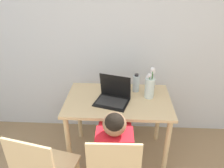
{
  "coord_description": "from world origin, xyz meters",
  "views": [
    {
      "loc": [
        0.01,
        -0.18,
        1.91
      ],
      "look_at": [
        -0.09,
        1.66,
        0.93
      ],
      "focal_mm": 35.0,
      "sensor_mm": 36.0,
      "label": 1
    }
  ],
  "objects_px": {
    "laptop": "(113,95)",
    "flower_vase": "(150,86)",
    "person_seated": "(114,147)",
    "water_bottle": "(136,83)"
  },
  "relations": [
    {
      "from": "laptop",
      "to": "flower_vase",
      "type": "xyz_separation_m",
      "value": [
        0.36,
        0.08,
        0.07
      ]
    },
    {
      "from": "person_seated",
      "to": "water_bottle",
      "type": "xyz_separation_m",
      "value": [
        0.2,
        0.73,
        0.2
      ]
    },
    {
      "from": "person_seated",
      "to": "water_bottle",
      "type": "relative_size",
      "value": 5.08
    },
    {
      "from": "person_seated",
      "to": "flower_vase",
      "type": "xyz_separation_m",
      "value": [
        0.32,
        0.61,
        0.24
      ]
    },
    {
      "from": "laptop",
      "to": "water_bottle",
      "type": "distance_m",
      "value": 0.31
    },
    {
      "from": "person_seated",
      "to": "flower_vase",
      "type": "relative_size",
      "value": 2.97
    },
    {
      "from": "person_seated",
      "to": "water_bottle",
      "type": "bearing_deg",
      "value": -106.52
    },
    {
      "from": "person_seated",
      "to": "laptop",
      "type": "height_order",
      "value": "person_seated"
    },
    {
      "from": "flower_vase",
      "to": "person_seated",
      "type": "bearing_deg",
      "value": -118.07
    },
    {
      "from": "person_seated",
      "to": "laptop",
      "type": "bearing_deg",
      "value": -87.55
    }
  ]
}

